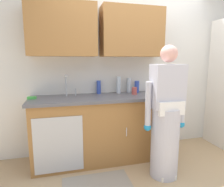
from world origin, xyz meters
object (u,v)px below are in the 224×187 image
Objects in this scene: cup_by_sink at (134,91)px; bottle_cleaner_spray at (119,85)px; person_at_sink at (166,123)px; bottle_water_tall at (129,85)px; sponge at (32,98)px; bottle_dish_liquid at (137,87)px; sink at (70,99)px; bottle_water_short at (99,87)px; knife_on_counter at (158,93)px.

bottle_cleaner_spray is at bearing 141.28° from cup_by_sink.
person_at_sink is 0.97m from bottle_cleaner_spray.
bottle_water_tall is 2.10× the size of sponge.
person_at_sink is at bearing -85.85° from bottle_dish_liquid.
sink is at bearing -178.68° from cup_by_sink.
sponge is (-1.60, 0.67, 0.26)m from person_at_sink.
bottle_cleaner_spray reaches higher than sponge.
bottle_water_short is (0.45, 0.23, 0.11)m from sink.
sink is 0.79m from bottle_cleaner_spray.
sink is 0.97m from bottle_water_tall.
bottle_water_tall is (-0.12, 0.04, 0.02)m from bottle_dish_liquid.
person_at_sink is 0.95m from bottle_water_tall.
sink is 2.70× the size of bottle_dish_liquid.
sponge is (-1.24, -0.15, -0.11)m from bottle_cleaner_spray.
sponge is at bearing 176.13° from sink.
bottle_dish_liquid reaches higher than knife_on_counter.
person_at_sink is 6.75× the size of knife_on_counter.
bottle_water_short is at bearing 127.54° from person_at_sink.
bottle_cleaner_spray reaches higher than cup_by_sink.
bottle_water_short is at bearing 179.55° from bottle_water_tall.
bottle_cleaner_spray reaches higher than knife_on_counter.
knife_on_counter is 2.18× the size of sponge.
bottle_dish_liquid is 0.13m from bottle_water_tall.
sponge is (-1.54, -0.15, -0.08)m from bottle_dish_liquid.
bottle_water_tall is 1.44m from sponge.
sponge is at bearing 157.35° from person_at_sink.
cup_by_sink is 0.99× the size of sponge.
sink is at bearing -166.44° from bottle_cleaner_spray.
bottle_water_short is (-0.49, 0.00, -0.02)m from bottle_water_tall.
bottle_water_tall is at bearing 101.54° from person_at_sink.
bottle_dish_liquid is 1.70× the size of cup_by_sink.
cup_by_sink reaches higher than sponge.
cup_by_sink is at bearing -122.43° from bottle_dish_liquid.
bottle_water_short is 1.83× the size of cup_by_sink.
bottle_cleaner_spray is 0.31m from bottle_water_short.
bottle_water_tall is 0.46m from knife_on_counter.
knife_on_counter is at bearing -32.12° from bottle_dish_liquid.
bottle_cleaner_spray is 2.39× the size of cup_by_sink.
bottle_dish_liquid is at bearing 94.15° from person_at_sink.
bottle_cleaner_spray is 1.08× the size of knife_on_counter.
bottle_dish_liquid reaches higher than cup_by_sink.
bottle_dish_liquid is (-0.06, 0.82, 0.34)m from person_at_sink.
sink is at bearing -166.43° from bottle_water_tall.
bottle_water_short is (-0.30, 0.05, -0.03)m from bottle_cleaner_spray.
bottle_water_short is 0.96m from sponge.
bottle_dish_liquid is 0.34m from knife_on_counter.
sink reaches higher than knife_on_counter.
knife_on_counter is at bearing -16.40° from bottle_cleaner_spray.
person_at_sink is at bearing -76.10° from cup_by_sink.
sink is at bearing -152.83° from bottle_water_short.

